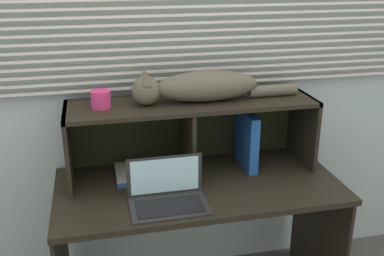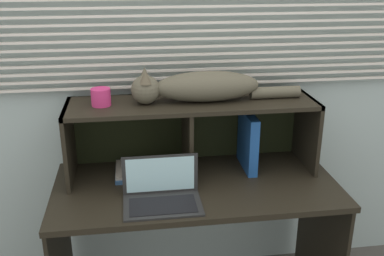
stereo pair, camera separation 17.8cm
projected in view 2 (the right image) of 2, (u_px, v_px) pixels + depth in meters
name	position (u px, v px, depth m)	size (l,w,h in m)	color
back_panel_with_blinds	(186.00, 71.00, 2.44)	(4.40, 0.08, 2.50)	#A8B9B6
desk	(196.00, 209.00, 2.32)	(1.43, 0.68, 0.76)	black
hutch_shelf_unit	(191.00, 120.00, 2.34)	(1.27, 0.35, 0.39)	black
cat	(199.00, 87.00, 2.25)	(0.87, 0.18, 0.18)	brown
laptop	(162.00, 194.00, 2.08)	(0.36, 0.23, 0.21)	#262626
binder_upright	(248.00, 141.00, 2.39)	(0.05, 0.26, 0.31)	#1D4C95
book_stack	(135.00, 171.00, 2.36)	(0.20, 0.23, 0.04)	#2E517D
small_basket	(101.00, 97.00, 2.20)	(0.10, 0.10, 0.09)	#CF306F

